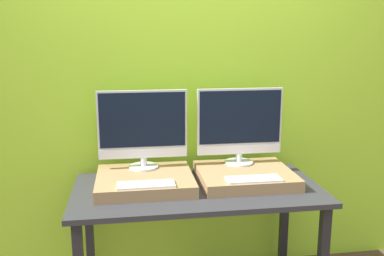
% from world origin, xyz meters
% --- Properties ---
extents(wall_back, '(8.00, 0.04, 2.60)m').
position_xyz_m(wall_back, '(0.00, 0.79, 1.30)').
color(wall_back, '#9ED12D').
rests_on(wall_back, ground_plane).
extents(workbench, '(1.45, 0.72, 0.74)m').
position_xyz_m(workbench, '(0.00, 0.36, 0.66)').
color(workbench, '#2D2D33').
rests_on(workbench, ground_plane).
extents(wooden_riser_left, '(0.56, 0.50, 0.07)m').
position_xyz_m(wooden_riser_left, '(-0.30, 0.43, 0.77)').
color(wooden_riser_left, '#99754C').
rests_on(wooden_riser_left, workbench).
extents(monitor_left, '(0.54, 0.18, 0.48)m').
position_xyz_m(monitor_left, '(-0.30, 0.58, 1.06)').
color(monitor_left, silver).
rests_on(monitor_left, wooden_riser_left).
extents(keyboard_left, '(0.31, 0.12, 0.01)m').
position_xyz_m(keyboard_left, '(-0.30, 0.24, 0.82)').
color(keyboard_left, silver).
rests_on(keyboard_left, wooden_riser_left).
extents(wooden_riser_right, '(0.56, 0.50, 0.07)m').
position_xyz_m(wooden_riser_right, '(0.30, 0.43, 0.77)').
color(wooden_riser_right, '#99754C').
rests_on(wooden_riser_right, workbench).
extents(monitor_right, '(0.54, 0.18, 0.48)m').
position_xyz_m(monitor_right, '(0.30, 0.58, 1.06)').
color(monitor_right, silver).
rests_on(monitor_right, wooden_riser_right).
extents(keyboard_right, '(0.31, 0.12, 0.01)m').
position_xyz_m(keyboard_right, '(0.30, 0.24, 0.82)').
color(keyboard_right, silver).
rests_on(keyboard_right, wooden_riser_right).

